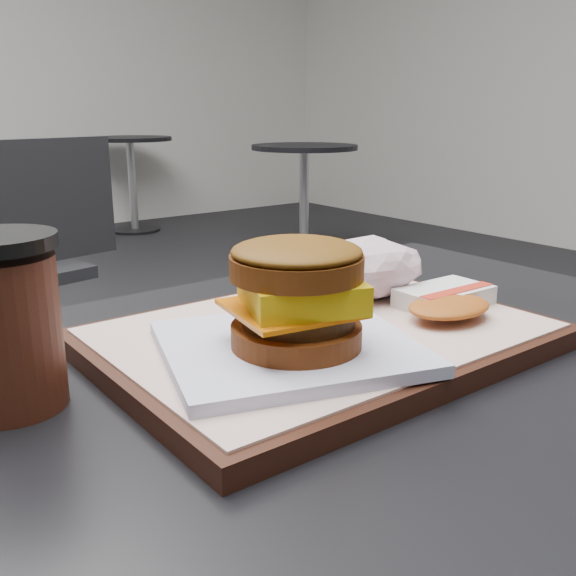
# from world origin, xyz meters

# --- Properties ---
(customer_table) EXTENTS (0.80, 0.60, 0.77)m
(customer_table) POSITION_xyz_m (0.00, 0.00, 0.58)
(customer_table) COLOR #A5A5AA
(customer_table) RESTS_ON ground
(serving_tray) EXTENTS (0.38, 0.28, 0.02)m
(serving_tray) POSITION_xyz_m (-0.01, 0.04, 0.78)
(serving_tray) COLOR black
(serving_tray) RESTS_ON customer_table
(breakfast_sandwich) EXTENTS (0.23, 0.22, 0.09)m
(breakfast_sandwich) POSITION_xyz_m (-0.07, -0.00, 0.83)
(breakfast_sandwich) COLOR white
(breakfast_sandwich) RESTS_ON serving_tray
(hash_brown) EXTENTS (0.12, 0.09, 0.02)m
(hash_brown) POSITION_xyz_m (0.11, 0.00, 0.80)
(hash_brown) COLOR silver
(hash_brown) RESTS_ON serving_tray
(crumpled_wrapper) EXTENTS (0.13, 0.10, 0.06)m
(crumpled_wrapper) POSITION_xyz_m (0.09, 0.09, 0.82)
(crumpled_wrapper) COLOR silver
(crumpled_wrapper) RESTS_ON serving_tray
(coffee_cup) EXTENTS (0.08, 0.08, 0.12)m
(coffee_cup) POSITION_xyz_m (-0.26, 0.09, 0.83)
(coffee_cup) COLOR #3B170E
(coffee_cup) RESTS_ON customer_table
(neighbor_chair) EXTENTS (0.63, 0.49, 0.88)m
(neighbor_chair) POSITION_xyz_m (0.20, 1.78, 0.51)
(neighbor_chair) COLOR #AEAEB3
(neighbor_chair) RESTS_ON ground
(bg_table_near) EXTENTS (0.66, 0.66, 0.75)m
(bg_table_near) POSITION_xyz_m (2.20, 2.80, 0.56)
(bg_table_near) COLOR black
(bg_table_near) RESTS_ON ground
(bg_table_far) EXTENTS (0.66, 0.66, 0.75)m
(bg_table_far) POSITION_xyz_m (1.80, 4.50, 0.56)
(bg_table_far) COLOR black
(bg_table_far) RESTS_ON ground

